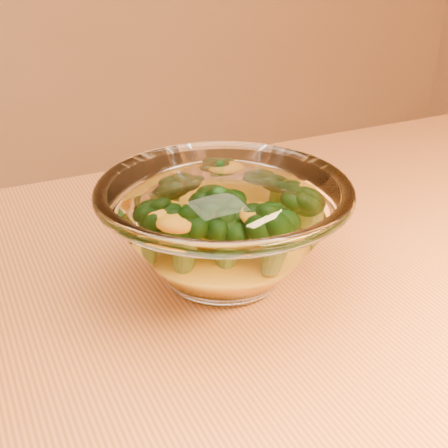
# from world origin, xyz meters

# --- Properties ---
(table) EXTENTS (1.20, 0.80, 0.75)m
(table) POSITION_xyz_m (0.00, 0.00, 0.65)
(table) COLOR #B66036
(table) RESTS_ON ground
(glass_bowl) EXTENTS (0.24, 0.24, 0.11)m
(glass_bowl) POSITION_xyz_m (-0.10, 0.08, 0.81)
(glass_bowl) COLOR white
(glass_bowl) RESTS_ON table
(cheese_sauce) EXTENTS (0.12, 0.12, 0.03)m
(cheese_sauce) POSITION_xyz_m (-0.10, 0.08, 0.78)
(cheese_sauce) COLOR orange
(cheese_sauce) RESTS_ON glass_bowl
(broccoli_heap) EXTENTS (0.16, 0.17, 0.06)m
(broccoli_heap) POSITION_xyz_m (-0.10, 0.08, 0.82)
(broccoli_heap) COLOR black
(broccoli_heap) RESTS_ON cheese_sauce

